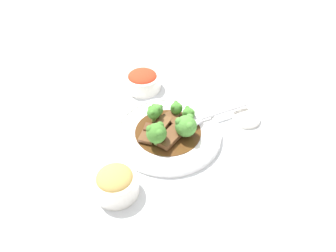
# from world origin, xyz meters

# --- Properties ---
(ground_plane) EXTENTS (4.00, 4.00, 0.00)m
(ground_plane) POSITION_xyz_m (0.00, 0.00, 0.00)
(ground_plane) COLOR silver
(main_plate) EXTENTS (0.26, 0.26, 0.02)m
(main_plate) POSITION_xyz_m (0.00, 0.00, 0.01)
(main_plate) COLOR white
(main_plate) RESTS_ON ground_plane
(beef_strip_0) EXTENTS (0.05, 0.05, 0.01)m
(beef_strip_0) POSITION_xyz_m (0.03, 0.03, 0.03)
(beef_strip_0) COLOR #56331E
(beef_strip_0) RESTS_ON main_plate
(beef_strip_1) EXTENTS (0.05, 0.08, 0.01)m
(beef_strip_1) POSITION_xyz_m (-0.02, 0.02, 0.03)
(beef_strip_1) COLOR brown
(beef_strip_1) RESTS_ON main_plate
(beef_strip_2) EXTENTS (0.04, 0.05, 0.01)m
(beef_strip_2) POSITION_xyz_m (0.02, -0.01, 0.02)
(beef_strip_2) COLOR brown
(beef_strip_2) RESTS_ON main_plate
(beef_strip_3) EXTENTS (0.05, 0.06, 0.01)m
(beef_strip_3) POSITION_xyz_m (0.02, 0.05, 0.02)
(beef_strip_3) COLOR brown
(beef_strip_3) RESTS_ON main_plate
(beef_strip_4) EXTENTS (0.08, 0.04, 0.01)m
(beef_strip_4) POSITION_xyz_m (0.01, -0.03, 0.02)
(beef_strip_4) COLOR brown
(beef_strip_4) RESTS_ON main_plate
(broccoli_floret_0) EXTENTS (0.03, 0.03, 0.04)m
(broccoli_floret_0) POSITION_xyz_m (0.06, -0.02, 0.04)
(broccoli_floret_0) COLOR #8EB756
(broccoli_floret_0) RESTS_ON main_plate
(broccoli_floret_1) EXTENTS (0.05, 0.05, 0.06)m
(broccoli_floret_1) POSITION_xyz_m (-0.01, 0.05, 0.05)
(broccoli_floret_1) COLOR #7FA84C
(broccoli_floret_1) RESTS_ON main_plate
(broccoli_floret_2) EXTENTS (0.03, 0.03, 0.04)m
(broccoli_floret_2) POSITION_xyz_m (0.03, -0.06, 0.04)
(broccoli_floret_2) COLOR #8EB756
(broccoli_floret_2) RESTS_ON main_plate
(broccoli_floret_3) EXTENTS (0.03, 0.03, 0.04)m
(broccoli_floret_3) POSITION_xyz_m (0.05, -0.00, 0.05)
(broccoli_floret_3) COLOR #7FA84C
(broccoli_floret_3) RESTS_ON main_plate
(broccoli_floret_4) EXTENTS (0.05, 0.05, 0.05)m
(broccoli_floret_4) POSITION_xyz_m (-0.04, -0.02, 0.05)
(broccoli_floret_4) COLOR #8EB756
(broccoli_floret_4) RESTS_ON main_plate
(broccoli_floret_5) EXTENTS (0.03, 0.03, 0.04)m
(broccoli_floret_5) POSITION_xyz_m (-0.01, -0.06, 0.04)
(broccoli_floret_5) COLOR #7FA84C
(broccoli_floret_5) RESTS_ON main_plate
(serving_spoon) EXTENTS (0.10, 0.19, 0.01)m
(serving_spoon) POSITION_xyz_m (-0.03, -0.08, 0.03)
(serving_spoon) COLOR silver
(serving_spoon) RESTS_ON main_plate
(side_bowl_kimchi) EXTENTS (0.10, 0.10, 0.05)m
(side_bowl_kimchi) POSITION_xyz_m (0.19, -0.09, 0.03)
(side_bowl_kimchi) COLOR white
(side_bowl_kimchi) RESTS_ON ground_plane
(side_bowl_appetizer) EXTENTS (0.10, 0.10, 0.06)m
(side_bowl_appetizer) POSITION_xyz_m (-0.04, 0.20, 0.03)
(side_bowl_appetizer) COLOR white
(side_bowl_appetizer) RESTS_ON ground_plane
(sauce_dish) EXTENTS (0.07, 0.07, 0.01)m
(sauce_dish) POSITION_xyz_m (-0.11, -0.18, 0.01)
(sauce_dish) COLOR white
(sauce_dish) RESTS_ON ground_plane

